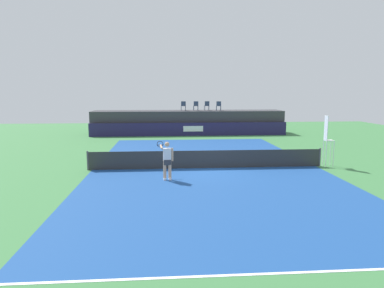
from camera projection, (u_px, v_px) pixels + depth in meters
name	position (u px, v px, depth m)	size (l,w,h in m)	color
ground_plane	(201.00, 157.00, 21.61)	(48.00, 48.00, 0.00)	#3D7A42
court_inner	(207.00, 168.00, 18.66)	(12.00, 22.00, 0.00)	#1C478C
line_near_baseline	(264.00, 274.00, 7.86)	(12.00, 0.10, 0.00)	white
sponsor_wall	(189.00, 129.00, 31.87)	(18.00, 0.22, 1.20)	#231E4C
spectator_platform	(188.00, 122.00, 33.57)	(18.00, 2.80, 2.20)	#38383D
spectator_chair_far_left	(183.00, 105.00, 33.21)	(0.44, 0.44, 0.89)	#2D3D56
spectator_chair_left	(196.00, 105.00, 33.34)	(0.45, 0.45, 0.89)	#2D3D56
spectator_chair_center	(207.00, 105.00, 33.55)	(0.47, 0.47, 0.89)	#2D3D56
spectator_chair_right	(219.00, 105.00, 33.21)	(0.47, 0.47, 0.89)	#2D3D56
umpire_chair	(327.00, 137.00, 18.92)	(0.46, 0.46, 2.76)	white
tennis_net	(207.00, 159.00, 18.58)	(12.40, 0.02, 0.95)	#2D2D2D
net_post_near	(88.00, 161.00, 18.12)	(0.10, 0.10, 1.00)	#4C4C51
net_post_far	(320.00, 157.00, 19.05)	(0.10, 0.10, 1.00)	#4C4C51
tennis_player	(167.00, 159.00, 16.07)	(0.77, 1.13, 1.77)	white
tennis_ball	(213.00, 153.00, 23.10)	(0.07, 0.07, 0.07)	#D8EA33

